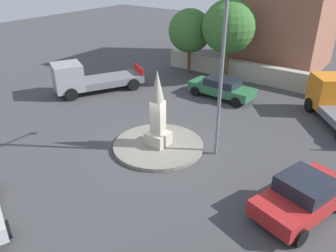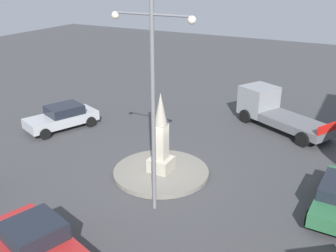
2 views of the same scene
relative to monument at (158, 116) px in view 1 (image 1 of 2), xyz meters
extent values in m
plane|color=#424244|center=(0.00, 0.00, -1.75)|extent=(80.00, 80.00, 0.00)
cylinder|color=gray|center=(0.00, 0.00, -1.65)|extent=(4.51, 4.51, 0.19)
cube|color=#B2AA99|center=(0.00, 0.00, -1.24)|extent=(1.02, 1.02, 0.64)
cube|color=#B2AA99|center=(0.00, 0.00, -0.08)|extent=(0.56, 0.56, 1.69)
cone|color=#B2AA99|center=(0.00, 0.00, 1.51)|extent=(0.62, 0.62, 1.49)
cylinder|color=slate|center=(-1.15, 2.61, 2.33)|extent=(0.16, 0.16, 8.15)
cylinder|color=black|center=(7.78, -0.44, -1.43)|extent=(0.44, 0.68, 0.64)
cube|color=#B22323|center=(0.60, 7.21, -1.11)|extent=(4.49, 2.98, 0.63)
cube|color=#1E232D|center=(0.64, 7.19, -0.51)|extent=(2.10, 2.10, 0.59)
cylinder|color=black|center=(-1.06, 6.77, -1.43)|extent=(0.68, 0.40, 0.64)
cylinder|color=black|center=(1.71, 5.91, -1.43)|extent=(0.68, 0.40, 0.64)
cylinder|color=black|center=(2.25, 7.65, -1.43)|extent=(0.68, 0.40, 0.64)
cube|color=#2D6B42|center=(-7.76, -0.64, -1.15)|extent=(1.84, 4.48, 0.57)
cube|color=#1E232D|center=(-7.76, -0.58, -0.63)|extent=(1.61, 2.22, 0.46)
cylinder|color=black|center=(-7.00, -2.22, -1.43)|extent=(0.25, 0.65, 0.64)
cylinder|color=black|center=(-8.65, -2.15, -1.43)|extent=(0.25, 0.65, 0.64)
cylinder|color=black|center=(-6.87, 0.87, -1.43)|extent=(0.25, 0.65, 0.64)
cylinder|color=black|center=(-8.52, 0.94, -1.43)|extent=(0.25, 0.65, 0.64)
cube|color=orange|center=(-9.45, 5.68, -0.39)|extent=(2.69, 2.71, 1.88)
cylinder|color=black|center=(-8.94, 4.81, -1.33)|extent=(0.83, 0.74, 0.84)
cube|color=gray|center=(-1.95, -9.20, -0.43)|extent=(2.55, 2.60, 1.79)
cube|color=slate|center=(-4.63, -7.79, -1.09)|extent=(4.65, 3.70, 0.48)
cube|color=red|center=(-6.47, -6.82, -0.60)|extent=(0.93, 1.69, 0.50)
cylinder|color=black|center=(-1.42, -8.36, -1.33)|extent=(0.87, 0.64, 0.84)
cylinder|color=black|center=(-2.34, -10.10, -1.33)|extent=(0.87, 0.64, 0.84)
cylinder|color=black|center=(-5.29, -6.33, -1.33)|extent=(0.87, 0.64, 0.84)
cylinder|color=black|center=(-6.20, -8.07, -1.33)|extent=(0.87, 0.64, 0.84)
cube|color=#B2AA99|center=(-12.07, -0.11, -1.05)|extent=(0.84, 15.07, 1.39)
cylinder|color=brown|center=(-11.02, -5.37, -0.65)|extent=(0.27, 0.27, 2.20)
sphere|color=#386B2D|center=(-11.02, -5.37, 1.63)|extent=(3.36, 3.36, 3.36)
cylinder|color=brown|center=(-11.05, -2.08, -0.41)|extent=(0.41, 0.41, 2.69)
sphere|color=#386B2D|center=(-11.05, -2.08, 2.29)|extent=(3.86, 3.86, 3.86)
camera|label=1|loc=(11.34, 8.92, 6.80)|focal=35.62mm
camera|label=2|loc=(-8.06, 14.35, 7.30)|focal=42.10mm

